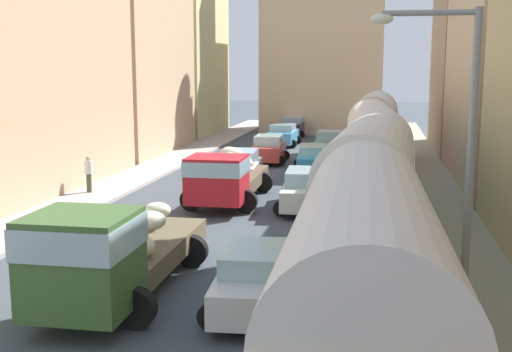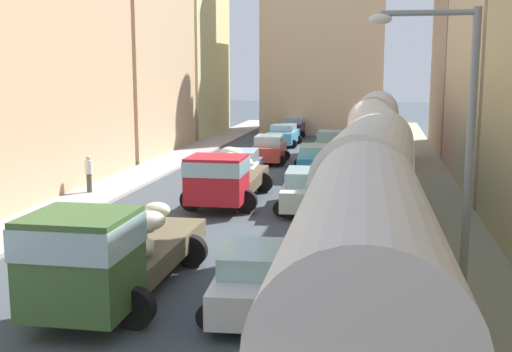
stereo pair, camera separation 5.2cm
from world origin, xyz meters
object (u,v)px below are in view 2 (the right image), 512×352
object	(u,v)px
car_5	(307,190)
parked_bus_3	(375,126)
car_2	(283,135)
cargo_truck_1	(226,176)
car_0	(240,167)
car_1	(269,149)
car_4	(253,279)
car_7	(330,143)
car_6	(314,159)
pedestrian_1	(89,173)
cargo_truck_0	(109,252)
car_3	(294,127)
parked_bus_2	(374,145)
streetlamp_near	(454,149)
parked_bus_1	(371,179)
parked_bus_0	(363,277)

from	to	relation	value
car_5	parked_bus_3	bearing A→B (deg)	78.50
car_2	cargo_truck_1	bearing A→B (deg)	-88.28
car_0	car_1	distance (m)	6.97
car_4	car_7	distance (m)	26.92
cargo_truck_1	car_2	xyz separation A→B (m)	(-0.61, 20.31, -0.39)
car_6	car_2	bearing A→B (deg)	106.07
car_0	pedestrian_1	world-z (taller)	pedestrian_1
car_1	car_7	bearing A→B (deg)	49.65
cargo_truck_0	car_7	xyz separation A→B (m)	(3.09, 27.22, -0.52)
car_3	parked_bus_2	bearing A→B (deg)	-74.36
parked_bus_2	streetlamp_near	distance (m)	15.76
parked_bus_3	cargo_truck_1	distance (m)	13.56
car_5	car_4	bearing A→B (deg)	-90.04
car_1	car_7	xyz separation A→B (m)	(3.28, 3.86, -0.03)
car_6	car_7	bearing A→B (deg)	87.19
cargo_truck_0	pedestrian_1	world-z (taller)	cargo_truck_0
parked_bus_1	car_2	bearing A→B (deg)	103.96
parked_bus_3	car_7	distance (m)	4.73
car_6	parked_bus_0	bearing A→B (deg)	-82.35
parked_bus_0	parked_bus_3	xyz separation A→B (m)	(-0.00, 27.00, 0.13)
parked_bus_2	car_6	bearing A→B (deg)	119.62
parked_bus_0	car_1	distance (m)	27.36
cargo_truck_0	pedestrian_1	size ratio (longest dim) A/B	4.24
parked_bus_3	car_2	distance (m)	10.52
car_7	streetlamp_near	distance (m)	28.61
car_1	cargo_truck_0	bearing A→B (deg)	-89.53
car_6	car_4	bearing A→B (deg)	-88.22
cargo_truck_1	car_0	bearing A→B (deg)	95.23
car_4	car_5	size ratio (longest dim) A/B	0.91
pedestrian_1	parked_bus_1	bearing A→B (deg)	-28.32
car_0	car_4	bearing A→B (deg)	-76.76
parked_bus_2	car_3	distance (m)	24.44
car_3	car_4	world-z (taller)	car_3
parked_bus_2	streetlamp_near	world-z (taller)	streetlamp_near
cargo_truck_0	car_6	distance (m)	20.49
parked_bus_2	car_6	xyz separation A→B (m)	(-3.17, 5.57, -1.48)
car_3	car_6	distance (m)	18.25
car_1	pedestrian_1	distance (m)	12.63
parked_bus_2	car_0	xyz separation A→B (m)	(-6.33, 1.66, -1.42)
car_1	streetlamp_near	world-z (taller)	streetlamp_near
car_5	pedestrian_1	xyz separation A→B (m)	(-9.69, 1.06, 0.20)
parked_bus_1	car_1	size ratio (longest dim) A/B	2.46
car_3	car_7	world-z (taller)	car_7
parked_bus_1	car_6	xyz separation A→B (m)	(-3.17, 14.57, -1.48)
parked_bus_2	car_1	distance (m)	10.67
car_0	parked_bus_2	bearing A→B (deg)	-14.72
car_0	parked_bus_1	bearing A→B (deg)	-59.30
parked_bus_2	car_6	size ratio (longest dim) A/B	1.94
car_1	pedestrian_1	xyz separation A→B (m)	(-6.12, -11.05, 0.19)
parked_bus_3	parked_bus_2	bearing A→B (deg)	-90.00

